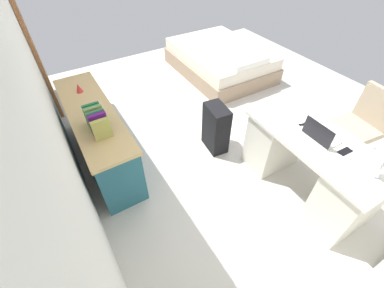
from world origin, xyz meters
The scene contains 15 objects.
ground_plane centered at (0.00, 0.00, 0.00)m, with size 5.85×5.85×0.00m, color beige.
wall_back centered at (0.00, 2.00, 1.26)m, with size 4.85×0.10×2.52m, color silver.
door_wooden centered at (1.88, 1.92, 1.02)m, with size 0.88×0.05×2.04m, color brown.
desk centered at (-1.38, -0.14, 0.40)m, with size 1.46×0.71×0.76m.
office_chair centered at (-1.32, -1.06, 0.42)m, with size 0.52×0.52×0.94m.
credenza centered at (0.26, 1.62, 0.37)m, with size 1.80×0.48×0.75m.
bed centered at (1.34, -0.98, 0.24)m, with size 1.92×1.43×0.58m.
suitcase_black centered at (-0.31, 0.30, 0.32)m, with size 0.36×0.22×0.64m, color black.
laptop centered at (-1.37, -0.13, 0.81)m, with size 0.32×0.23×0.21m.
computer_mouse centered at (-1.11, -0.18, 0.77)m, with size 0.06×0.10×0.03m, color white.
cell_phone_near_laptop centered at (-1.61, -0.20, 0.76)m, with size 0.07×0.14×0.01m, color black.
cell_phone_by_mouse centered at (-1.14, -0.21, 0.76)m, with size 0.07×0.14×0.01m, color black.
desk_lamp centered at (-1.89, -0.12, 1.02)m, with size 0.16×0.11×0.34m.
book_row centered at (-0.11, 1.62, 0.85)m, with size 0.36×0.17×0.24m.
figurine_small centered at (0.71, 1.62, 0.80)m, with size 0.08×0.08×0.11m, color red.
Camera 1 is at (-2.28, 1.85, 2.42)m, focal length 23.85 mm.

